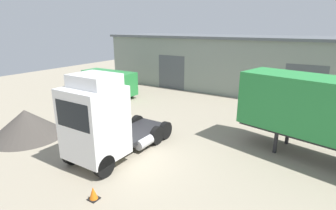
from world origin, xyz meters
TOP-DOWN VIEW (x-y plane):
  - ground_plane at (0.00, 0.00)m, footprint 60.00×60.00m
  - warehouse_building at (0.00, 18.08)m, footprint 29.90×8.66m
  - tractor_unit_white at (-0.91, -1.56)m, footprint 2.56×6.19m
  - delivery_van_green at (-9.95, 7.97)m, footprint 5.55×2.01m
  - gravel_pile at (-7.22, -1.86)m, footprint 4.35×4.35m
  - traffic_cone at (0.98, -4.04)m, footprint 0.40×0.40m

SIDE VIEW (x-z plane):
  - ground_plane at x=0.00m, z-range 0.00..0.00m
  - traffic_cone at x=0.98m, z-range -0.02..0.53m
  - gravel_pile at x=-7.22m, z-range 0.00..1.72m
  - delivery_van_green at x=-9.95m, z-range 0.12..2.59m
  - tractor_unit_white at x=-0.91m, z-range -0.12..4.39m
  - warehouse_building at x=0.00m, z-range 0.01..5.65m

